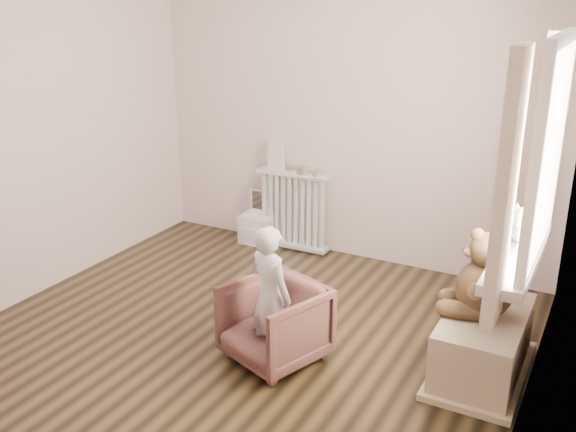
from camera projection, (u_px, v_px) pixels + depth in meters
The scene contains 18 objects.
floor at pixel (237, 344), 4.32m from camera, with size 3.60×3.60×0.01m, color black.
back_wall at pixel (348, 110), 5.38m from camera, with size 3.60×0.02×2.60m, color silver.
left_wall at pixel (24, 128), 4.68m from camera, with size 0.02×3.60×2.60m, color silver.
right_wall at pixel (546, 200), 3.08m from camera, with size 0.02×3.60×2.60m, color silver.
window at pixel (550, 155), 3.30m from camera, with size 0.03×0.90×1.10m, color white.
window_sill at pixel (518, 255), 3.53m from camera, with size 0.22×1.10×0.06m, color silver.
curtain_left at pixel (506, 192), 2.89m from camera, with size 0.06×0.26×1.30m, color beige.
curtain_right at pixel (541, 142), 3.84m from camera, with size 0.06×0.26×1.30m, color beige.
radiator at pixel (293, 208), 5.79m from camera, with size 0.68×0.13×0.72m, color silver.
paper_doll at pixel (276, 155), 5.70m from camera, with size 0.17×0.01×0.28m, color beige.
tin_a at pixel (302, 170), 5.62m from camera, with size 0.11×0.11×0.07m, color #A59E8C.
tin_b at pixel (317, 173), 5.56m from camera, with size 0.09×0.09×0.05m, color #A59E8C.
toy_vanity at pixel (258, 215), 5.95m from camera, with size 0.32×0.23×0.50m, color silver.
armchair at pixel (274, 323), 4.06m from camera, with size 0.55×0.57×0.52m, color #572F2B.
child at pixel (270, 295), 3.95m from camera, with size 0.33×0.22×0.91m, color beige.
toy_bench at pixel (483, 344), 3.93m from camera, with size 0.46×0.87×0.41m, color beige.
teddy_bear at pixel (486, 275), 3.77m from camera, with size 0.44×0.34×0.54m, color #3A2817, non-canonical shape.
plush_cat at pixel (523, 225), 3.61m from camera, with size 0.17×0.28×0.24m, color gray, non-canonical shape.
Camera 1 is at (2.08, -3.17, 2.26)m, focal length 40.00 mm.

